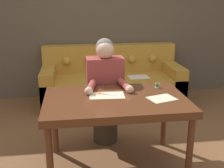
{
  "coord_description": "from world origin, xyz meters",
  "views": [
    {
      "loc": [
        -0.49,
        -2.4,
        1.62
      ],
      "look_at": [
        -0.13,
        0.12,
        0.82
      ],
      "focal_mm": 45.0,
      "sensor_mm": 36.0,
      "label": 1
    }
  ],
  "objects_px": {
    "person": "(105,92)",
    "couch": "(112,83)",
    "dining_table": "(116,106)",
    "scissors": "(103,94)",
    "thread_spool": "(157,85)"
  },
  "relations": [
    {
      "from": "person",
      "to": "couch",
      "type": "bearing_deg",
      "value": 78.83
    },
    {
      "from": "dining_table",
      "to": "couch",
      "type": "xyz_separation_m",
      "value": [
        0.21,
        1.79,
        -0.34
      ]
    },
    {
      "from": "person",
      "to": "scissors",
      "type": "height_order",
      "value": "person"
    },
    {
      "from": "couch",
      "to": "scissors",
      "type": "relative_size",
      "value": 9.94
    },
    {
      "from": "thread_spool",
      "to": "scissors",
      "type": "bearing_deg",
      "value": -166.88
    },
    {
      "from": "couch",
      "to": "thread_spool",
      "type": "xyz_separation_m",
      "value": [
        0.26,
        -1.53,
        0.43
      ]
    },
    {
      "from": "couch",
      "to": "person",
      "type": "distance_m",
      "value": 1.31
    },
    {
      "from": "person",
      "to": "scissors",
      "type": "xyz_separation_m",
      "value": [
        -0.07,
        -0.41,
        0.12
      ]
    },
    {
      "from": "dining_table",
      "to": "person",
      "type": "xyz_separation_m",
      "value": [
        -0.04,
        0.54,
        -0.05
      ]
    },
    {
      "from": "dining_table",
      "to": "scissors",
      "type": "distance_m",
      "value": 0.18
    },
    {
      "from": "dining_table",
      "to": "couch",
      "type": "height_order",
      "value": "couch"
    },
    {
      "from": "dining_table",
      "to": "couch",
      "type": "bearing_deg",
      "value": 83.26
    },
    {
      "from": "couch",
      "to": "scissors",
      "type": "distance_m",
      "value": 1.75
    },
    {
      "from": "dining_table",
      "to": "couch",
      "type": "relative_size",
      "value": 0.62
    },
    {
      "from": "couch",
      "to": "person",
      "type": "bearing_deg",
      "value": -101.17
    }
  ]
}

